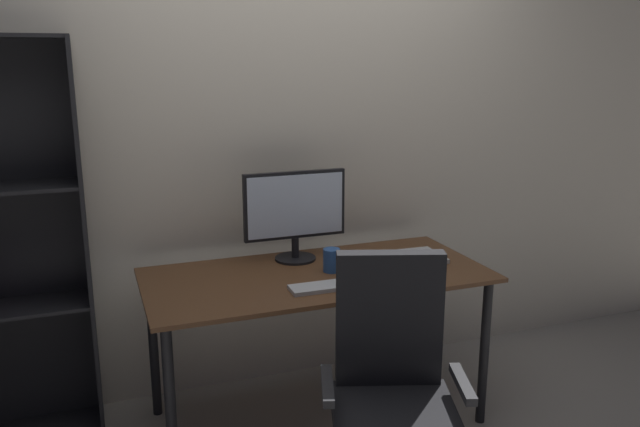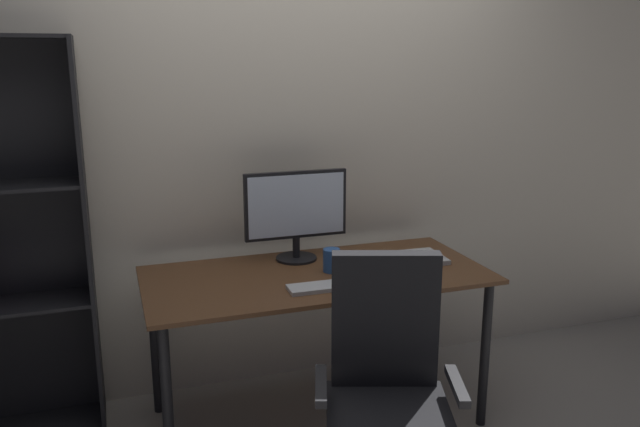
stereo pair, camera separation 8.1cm
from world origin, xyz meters
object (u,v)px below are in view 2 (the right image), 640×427
at_px(desk, 317,290).
at_px(monitor, 296,210).
at_px(laptop, 410,259).
at_px(office_chair, 387,408).
at_px(bookshelf, 6,250).
at_px(keyboard, 322,287).
at_px(coffee_mug, 332,260).
at_px(mouse, 365,280).

distance_m(desk, monitor, 0.40).
distance_m(laptop, office_chair, 0.94).
distance_m(desk, bookshelf, 1.39).
height_order(keyboard, bookshelf, bookshelf).
distance_m(keyboard, laptop, 0.58).
height_order(coffee_mug, laptop, coffee_mug).
distance_m(coffee_mug, bookshelf, 1.45).
xyz_separation_m(monitor, coffee_mug, (0.10, -0.22, -0.20)).
height_order(monitor, keyboard, monitor).
distance_m(monitor, mouse, 0.52).
height_order(coffee_mug, office_chair, office_chair).
bearing_deg(laptop, bookshelf, 171.63).
bearing_deg(desk, monitor, 97.42).
distance_m(desk, keyboard, 0.23).
xyz_separation_m(coffee_mug, bookshelf, (-1.40, 0.36, 0.08)).
height_order(desk, office_chair, office_chair).
distance_m(monitor, keyboard, 0.49).
bearing_deg(office_chair, desk, 110.66).
relative_size(office_chair, bookshelf, 0.56).
xyz_separation_m(keyboard, coffee_mug, (0.12, 0.20, 0.04)).
bearing_deg(mouse, office_chair, -92.20).
relative_size(keyboard, office_chair, 0.29).
xyz_separation_m(monitor, keyboard, (-0.02, -0.43, -0.24)).
height_order(monitor, coffee_mug, monitor).
bearing_deg(monitor, bookshelf, 173.90).
relative_size(coffee_mug, office_chair, 0.11).
height_order(laptop, office_chair, office_chair).
xyz_separation_m(coffee_mug, office_chair, (-0.05, -0.73, -0.33)).
bearing_deg(laptop, monitor, 161.11).
relative_size(monitor, mouse, 5.26).
relative_size(mouse, laptop, 0.30).
bearing_deg(laptop, keyboard, -154.84).
bearing_deg(bookshelf, mouse, -20.84).
height_order(keyboard, laptop, laptop).
bearing_deg(keyboard, bookshelf, 157.00).
bearing_deg(office_chair, laptop, 77.25).
height_order(monitor, mouse, monitor).
relative_size(monitor, office_chair, 0.50).
distance_m(desk, office_chair, 0.76).
xyz_separation_m(desk, monitor, (-0.03, 0.22, 0.33)).
bearing_deg(laptop, office_chair, -119.33).
bearing_deg(bookshelf, keyboard, -23.81).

